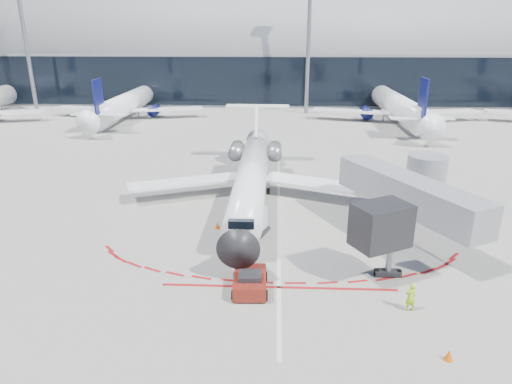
{
  "coord_description": "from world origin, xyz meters",
  "views": [
    {
      "loc": [
        -0.29,
        -35.11,
        14.51
      ],
      "look_at": [
        -1.8,
        -2.07,
        2.61
      ],
      "focal_mm": 32.0,
      "sensor_mm": 36.0,
      "label": 1
    }
  ],
  "objects_px": {
    "ramp_worker": "(411,297)",
    "uld_container": "(253,220)",
    "pushback_tug": "(250,282)",
    "regional_jet": "(252,174)"
  },
  "relations": [
    {
      "from": "regional_jet",
      "to": "uld_container",
      "type": "xyz_separation_m",
      "value": [
        0.5,
        -7.19,
        -1.35
      ]
    },
    {
      "from": "regional_jet",
      "to": "ramp_worker",
      "type": "distance_m",
      "value": 19.48
    },
    {
      "from": "pushback_tug",
      "to": "ramp_worker",
      "type": "height_order",
      "value": "ramp_worker"
    },
    {
      "from": "ramp_worker",
      "to": "uld_container",
      "type": "distance_m",
      "value": 13.27
    },
    {
      "from": "pushback_tug",
      "to": "ramp_worker",
      "type": "bearing_deg",
      "value": -12.54
    },
    {
      "from": "uld_container",
      "to": "pushback_tug",
      "type": "bearing_deg",
      "value": -67.75
    },
    {
      "from": "ramp_worker",
      "to": "regional_jet",
      "type": "bearing_deg",
      "value": -75.07
    },
    {
      "from": "pushback_tug",
      "to": "ramp_worker",
      "type": "relative_size",
      "value": 2.85
    },
    {
      "from": "pushback_tug",
      "to": "uld_container",
      "type": "distance_m",
      "value": 8.09
    },
    {
      "from": "ramp_worker",
      "to": "pushback_tug",
      "type": "bearing_deg",
      "value": -25.1
    }
  ]
}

